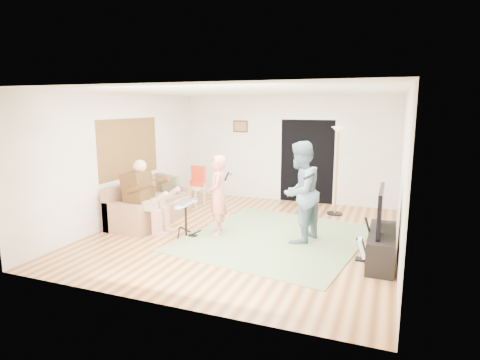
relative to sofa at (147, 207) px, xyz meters
name	(u,v)px	position (x,y,z in m)	size (l,w,h in m)	color
floor	(245,234)	(2.29, -0.12, -0.28)	(6.00, 6.00, 0.00)	brown
walls	(245,165)	(2.29, -0.12, 1.07)	(5.50, 6.00, 2.70)	silver
ceiling	(246,91)	(2.29, -0.12, 2.42)	(6.00, 6.00, 0.00)	white
window_blinds	(129,148)	(-0.45, 0.08, 1.27)	(2.05, 2.05, 0.00)	brown
doorway	(307,162)	(2.84, 2.87, 0.77)	(2.10, 2.10, 0.00)	black
picture_frame	(240,126)	(1.04, 2.87, 1.62)	(0.42, 0.03, 0.32)	#3F2314
area_rug	(275,238)	(2.91, -0.15, -0.28)	(3.02, 3.37, 0.02)	#687D4C
sofa	(147,207)	(0.00, 0.00, 0.00)	(0.87, 2.11, 0.85)	#996C4C
drummer	(147,204)	(0.43, -0.65, 0.27)	(0.92, 0.52, 1.42)	#4A3014
drum_kit	(186,221)	(1.29, -0.65, 0.01)	(0.37, 0.66, 0.68)	black
singer	(217,195)	(1.80, -0.32, 0.48)	(0.56, 0.37, 1.53)	#E47C63
microphone	(227,176)	(2.00, -0.32, 0.86)	(0.06, 0.06, 0.24)	black
guitarist	(300,192)	(3.35, -0.17, 0.63)	(0.89, 0.69, 1.83)	slate
guitar_held	(311,175)	(3.55, -0.17, 0.96)	(0.12, 0.60, 0.26)	white
guitar_spare	(363,248)	(4.52, -0.71, -0.08)	(0.26, 0.23, 0.72)	black
torchiere_lamp	(337,155)	(3.71, 1.95, 1.08)	(0.36, 0.36, 1.99)	black
dining_chair	(195,192)	(0.35, 1.54, 0.06)	(0.47, 0.50, 0.97)	beige
tv_cabinet	(381,247)	(4.79, -0.67, -0.03)	(0.40, 1.40, 0.50)	black
television	(380,210)	(4.74, -0.67, 0.57)	(0.06, 1.10, 0.68)	black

